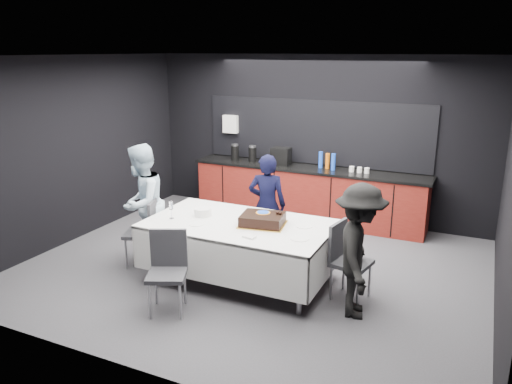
% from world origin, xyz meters
% --- Properties ---
extents(ground, '(6.00, 6.00, 0.00)m').
position_xyz_m(ground, '(0.00, 0.00, 0.00)').
color(ground, '#424247').
rests_on(ground, ground).
extents(room_shell, '(6.04, 5.04, 2.82)m').
position_xyz_m(room_shell, '(0.00, 0.00, 1.86)').
color(room_shell, white).
rests_on(room_shell, ground).
extents(kitchenette, '(4.10, 0.64, 2.05)m').
position_xyz_m(kitchenette, '(-0.02, 2.22, 0.54)').
color(kitchenette, '#5F140F').
rests_on(kitchenette, ground).
extents(party_table, '(2.32, 1.32, 0.78)m').
position_xyz_m(party_table, '(0.00, -0.40, 0.64)').
color(party_table, '#99999E').
rests_on(party_table, ground).
extents(cake_assembly, '(0.62, 0.54, 0.17)m').
position_xyz_m(cake_assembly, '(0.30, -0.35, 0.85)').
color(cake_assembly, gold).
rests_on(cake_assembly, party_table).
extents(plate_stack, '(0.23, 0.23, 0.10)m').
position_xyz_m(plate_stack, '(-0.56, -0.35, 0.83)').
color(plate_stack, white).
rests_on(plate_stack, party_table).
extents(loose_plate_near, '(0.19, 0.19, 0.01)m').
position_xyz_m(loose_plate_near, '(-0.45, -0.69, 0.78)').
color(loose_plate_near, white).
rests_on(loose_plate_near, party_table).
extents(loose_plate_right_a, '(0.20, 0.20, 0.01)m').
position_xyz_m(loose_plate_right_a, '(0.79, -0.19, 0.78)').
color(loose_plate_right_a, white).
rests_on(loose_plate_right_a, party_table).
extents(loose_plate_right_b, '(0.22, 0.22, 0.01)m').
position_xyz_m(loose_plate_right_b, '(0.88, -0.60, 0.78)').
color(loose_plate_right_b, white).
rests_on(loose_plate_right_b, party_table).
extents(loose_plate_far, '(0.19, 0.19, 0.01)m').
position_xyz_m(loose_plate_far, '(-0.07, 0.12, 0.78)').
color(loose_plate_far, white).
rests_on(loose_plate_far, party_table).
extents(fork_pile, '(0.16, 0.12, 0.02)m').
position_xyz_m(fork_pile, '(0.34, -0.81, 0.79)').
color(fork_pile, white).
rests_on(fork_pile, party_table).
extents(champagne_flute, '(0.06, 0.06, 0.22)m').
position_xyz_m(champagne_flute, '(-0.86, -0.62, 0.94)').
color(champagne_flute, white).
rests_on(champagne_flute, party_table).
extents(chair_left, '(0.54, 0.54, 0.92)m').
position_xyz_m(chair_left, '(-1.36, -0.51, 0.53)').
color(chair_left, '#303035').
rests_on(chair_left, ground).
extents(chair_right, '(0.49, 0.49, 0.92)m').
position_xyz_m(chair_right, '(1.34, -0.27, 0.53)').
color(chair_right, '#303035').
rests_on(chair_right, ground).
extents(chair_near, '(0.56, 0.56, 0.92)m').
position_xyz_m(chair_near, '(-0.40, -1.40, 0.53)').
color(chair_near, '#303035').
rests_on(chair_near, ground).
extents(person_center, '(0.61, 0.47, 1.48)m').
position_xyz_m(person_center, '(-0.03, 0.54, 0.74)').
color(person_center, black).
rests_on(person_center, ground).
extents(person_left, '(0.75, 0.90, 1.65)m').
position_xyz_m(person_left, '(-1.52, -0.37, 0.82)').
color(person_left, silver).
rests_on(person_left, ground).
extents(person_right, '(0.78, 1.09, 1.52)m').
position_xyz_m(person_right, '(1.58, -0.62, 0.76)').
color(person_right, black).
rests_on(person_right, ground).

